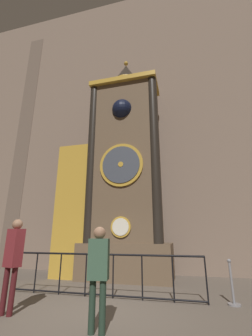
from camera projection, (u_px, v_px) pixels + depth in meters
The scene contains 7 objects.
ground_plane at pixel (91, 313), 4.51m from camera, with size 28.00×28.00×0.00m, color brown.
cathedral_back_wall at pixel (136, 111), 11.53m from camera, with size 24.00×0.32×15.32m.
clock_tower at pixel (117, 175), 9.10m from camera, with size 4.43×1.85×9.40m.
railing_fence at pixel (99, 272), 5.84m from camera, with size 5.32×0.05×1.04m.
visitor_near at pixel (13, 255), 4.67m from camera, with size 0.39×0.31×1.84m.
visitor_far at pixel (99, 266), 3.81m from camera, with size 0.37×0.27×1.65m.
stanchion_post at pixel (233, 290), 5.10m from camera, with size 0.28×0.28×0.97m.
Camera 1 is at (1.98, -4.82, 1.49)m, focal length 24.00 mm.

